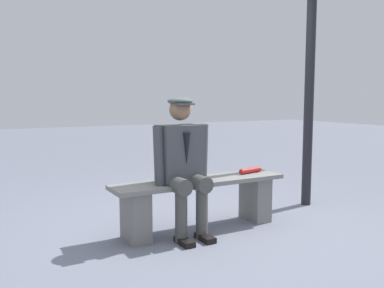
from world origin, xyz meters
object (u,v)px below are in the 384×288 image
Objects in this scene: seated_man at (182,160)px; rolled_magazine at (250,170)px; lamp_post at (311,45)px; bench at (200,198)px.

seated_man is 0.88m from rolled_magazine.
rolled_magazine is (-0.86, -0.09, -0.19)m from seated_man.
seated_man is 0.42× the size of lamp_post.
rolled_magazine is 0.09× the size of lamp_post.
lamp_post is at bearing -170.21° from rolled_magazine.
seated_man reaches higher than rolled_magazine.
seated_man reaches higher than bench.
rolled_magazine is at bearing -176.68° from bench.
bench is at bearing -165.87° from seated_man.
bench is 0.57× the size of lamp_post.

